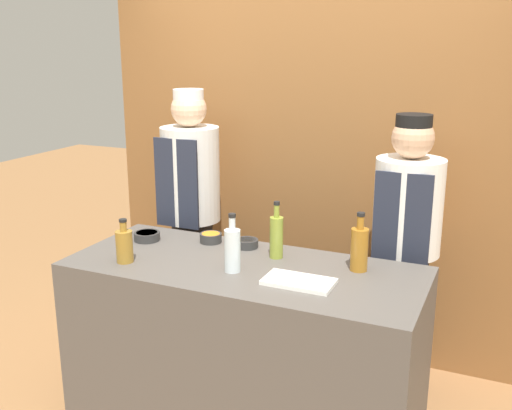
% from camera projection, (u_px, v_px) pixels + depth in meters
% --- Properties ---
extents(cabinet_wall, '(2.87, 0.18, 2.40)m').
position_uv_depth(cabinet_wall, '(315.00, 171.00, 3.94)').
color(cabinet_wall, brown).
rests_on(cabinet_wall, ground_plane).
extents(counter, '(1.81, 0.76, 0.93)m').
position_uv_depth(counter, '(244.00, 348.00, 3.15)').
color(counter, '#514C47').
rests_on(counter, ground_plane).
extents(sauce_bowl_orange, '(0.12, 0.12, 0.05)m').
position_uv_depth(sauce_bowl_orange, '(211.00, 237.00, 3.37)').
color(sauce_bowl_orange, '#2D2D2D').
rests_on(sauce_bowl_orange, counter).
extents(sauce_bowl_yellow, '(0.12, 0.12, 0.05)m').
position_uv_depth(sauce_bowl_yellow, '(247.00, 243.00, 3.29)').
color(sauce_bowl_yellow, '#2D2D2D').
rests_on(sauce_bowl_yellow, counter).
extents(sauce_bowl_white, '(0.15, 0.15, 0.05)m').
position_uv_depth(sauce_bowl_white, '(147.00, 236.00, 3.41)').
color(sauce_bowl_white, '#2D2D2D').
rests_on(sauce_bowl_white, counter).
extents(cutting_board, '(0.33, 0.18, 0.02)m').
position_uv_depth(cutting_board, '(299.00, 282.00, 2.80)').
color(cutting_board, white).
rests_on(cutting_board, counter).
extents(bottle_oil, '(0.07, 0.07, 0.30)m').
position_uv_depth(bottle_oil, '(276.00, 236.00, 3.11)').
color(bottle_oil, olive).
rests_on(bottle_oil, counter).
extents(bottle_clear, '(0.08, 0.08, 0.30)m').
position_uv_depth(bottle_clear, '(232.00, 249.00, 2.92)').
color(bottle_clear, silver).
rests_on(bottle_clear, counter).
extents(bottle_vinegar, '(0.09, 0.09, 0.23)m').
position_uv_depth(bottle_vinegar, '(124.00, 245.00, 3.06)').
color(bottle_vinegar, olive).
rests_on(bottle_vinegar, counter).
extents(bottle_amber, '(0.09, 0.09, 0.30)m').
position_uv_depth(bottle_amber, '(359.00, 248.00, 2.94)').
color(bottle_amber, '#9E661E').
rests_on(bottle_amber, counter).
extents(chef_left, '(0.37, 0.37, 1.74)m').
position_uv_depth(chef_left, '(192.00, 214.00, 3.88)').
color(chef_left, '#28282D').
rests_on(chef_left, ground_plane).
extents(chef_right, '(0.38, 0.38, 1.66)m').
position_uv_depth(chef_right, '(405.00, 250.00, 3.36)').
color(chef_right, '#28282D').
rests_on(chef_right, ground_plane).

